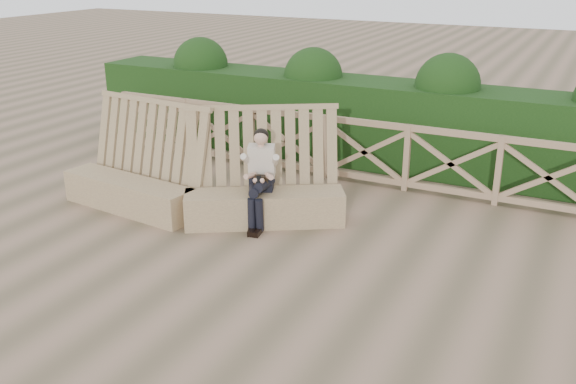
% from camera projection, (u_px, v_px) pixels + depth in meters
% --- Properties ---
extents(ground, '(60.00, 60.00, 0.00)m').
position_uv_depth(ground, '(263.00, 269.00, 7.86)').
color(ground, brown).
rests_on(ground, ground).
extents(bench, '(4.30, 1.84, 1.61)m').
position_uv_depth(bench, '(196.00, 189.00, 9.37)').
color(bench, '#816449').
rests_on(bench, ground).
extents(woman, '(0.51, 0.83, 1.37)m').
position_uv_depth(woman, '(260.00, 173.00, 8.95)').
color(woman, black).
rests_on(woman, ground).
extents(guardrail, '(10.10, 0.09, 1.10)m').
position_uv_depth(guardrail, '(364.00, 152.00, 10.60)').
color(guardrail, '#8E6F53').
rests_on(guardrail, ground).
extents(hedge, '(12.00, 1.20, 1.50)m').
position_uv_depth(hedge, '(388.00, 124.00, 11.53)').
color(hedge, black).
rests_on(hedge, ground).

